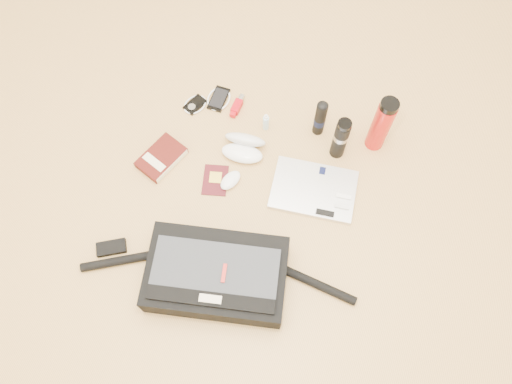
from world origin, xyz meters
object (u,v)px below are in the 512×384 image
Objects in this scene: messenger_bag at (216,275)px; book at (162,158)px; laptop at (314,190)px; thermos_black at (340,138)px; thermos_red at (381,125)px.

book is at bearing 122.97° from messenger_bag.
laptop is 0.23m from thermos_black.
thermos_black is 0.78× the size of thermos_red.
messenger_bag is 0.73m from thermos_black.
thermos_black is (0.04, 0.20, 0.10)m from laptop.
messenger_bag is 3.46× the size of thermos_red.
laptop is 0.37m from thermos_red.
thermos_black is (0.67, 0.28, 0.10)m from book.
book is (-0.64, -0.08, 0.01)m from laptop.
messenger_bag reaches higher than laptop.
thermos_red is at bearing 35.46° from thermos_black.
thermos_red is at bearing 44.75° from book.
laptop is at bearing 26.67° from book.
thermos_black is (0.27, 0.67, 0.05)m from messenger_bag.
book is at bearing 179.78° from laptop.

